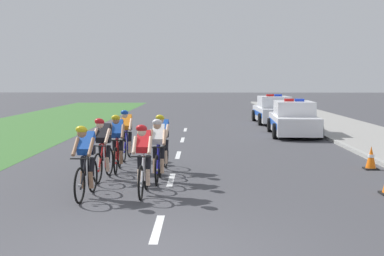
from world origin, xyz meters
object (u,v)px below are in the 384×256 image
Objects in this scene: cyclist_third at (103,148)px; cyclist_sixth at (162,142)px; police_car_nearest at (293,120)px; police_car_second at (274,111)px; cyclist_second at (143,158)px; cyclist_fourth at (158,149)px; traffic_cone_mid at (371,158)px; cyclist_fifth at (117,142)px; cyclist_seventh at (126,134)px; cyclist_lead at (86,160)px.

cyclist_sixth is at bearing 40.92° from cyclist_third.
police_car_nearest and police_car_second have the same top height.
police_car_second is at bearing 73.11° from cyclist_second.
cyclist_third and cyclist_sixth have the same top height.
cyclist_fourth is 11.09m from police_car_nearest.
cyclist_third is at bearing 171.46° from cyclist_fourth.
cyclist_second is 6.64m from traffic_cone_mid.
traffic_cone_mid is (6.83, 0.41, -0.48)m from cyclist_fifth.
cyclist_second is 18.02m from police_car_second.
police_car_nearest reaches higher than traffic_cone_mid.
cyclist_seventh is (-0.05, 1.97, 0.00)m from cyclist_fifth.
police_car_nearest is (5.05, 8.51, -0.11)m from cyclist_sixth.
police_car_second reaches higher than cyclist_fourth.
cyclist_lead is 1.00× the size of cyclist_second.
cyclist_fifth is at bearing 132.51° from cyclist_fourth.
cyclist_third is 3.07m from cyclist_seventh.
cyclist_fifth is at bearing -176.55° from traffic_cone_mid.
cyclist_second is at bearing -114.88° from police_car_nearest.
cyclist_seventh is (-1.23, 1.90, 0.00)m from cyclist_sixth.
police_car_nearest is at bearing 61.08° from cyclist_lead.
cyclist_lead is 1.89m from cyclist_third.
cyclist_sixth is (-0.01, 1.37, 0.00)m from cyclist_fourth.
police_car_second is at bearing 63.44° from cyclist_seventh.
cyclist_second is (1.15, 0.28, 0.00)m from cyclist_lead.
cyclist_third is at bearing -139.08° from cyclist_sixth.
cyclist_third is at bearing -123.47° from police_car_nearest.
cyclist_sixth is at bearing -176.55° from traffic_cone_mid.
cyclist_seventh is (0.11, 4.96, 0.00)m from cyclist_lead.
police_car_nearest is at bearing 59.31° from cyclist_sixth.
cyclist_second is at bearing -69.85° from cyclist_fifth.
cyclist_fourth is (1.35, 1.69, 0.00)m from cyclist_lead.
cyclist_seventh is at bearing 110.73° from cyclist_fourth.
police_car_nearest is 1.01× the size of police_car_second.
cyclist_second is at bearing 13.56° from cyclist_lead.
police_car_nearest is 5.96m from police_car_second.
cyclist_third is (-1.16, 1.61, 0.00)m from cyclist_second.
cyclist_third is 1.11m from cyclist_fifth.
cyclist_fourth and cyclist_sixth have the same top height.
cyclist_fifth is 6.86m from traffic_cone_mid.
police_car_nearest is (5.23, 11.29, -0.11)m from cyclist_second.
traffic_cone_mid is at bearing -85.78° from police_car_nearest.
cyclist_lead is 0.39× the size of police_car_second.
cyclist_third is 1.00× the size of cyclist_seventh.
cyclist_seventh is at bearing 88.71° from cyclist_lead.
cyclist_sixth is 5.68m from traffic_cone_mid.
cyclist_seventh is 0.38× the size of police_car_nearest.
police_car_second reaches higher than cyclist_sixth.
cyclist_fourth is at bearing 82.03° from cyclist_second.
cyclist_second is 1.00× the size of cyclist_seventh.
cyclist_seventh is (-1.24, 3.27, 0.00)m from cyclist_fourth.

